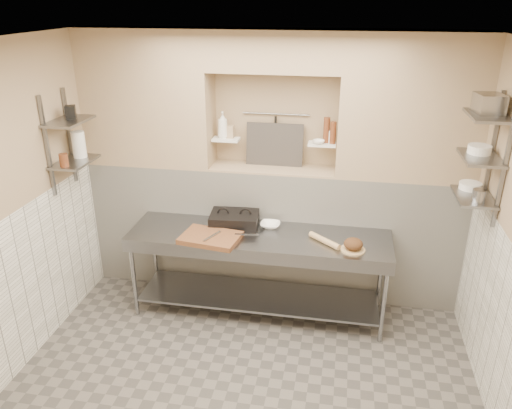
% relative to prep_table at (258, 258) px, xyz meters
% --- Properties ---
extents(floor, '(4.00, 3.90, 0.10)m').
position_rel_prep_table_xyz_m(floor, '(0.05, -1.18, -0.69)').
color(floor, '#5D5752').
rests_on(floor, ground).
extents(ceiling, '(4.00, 3.90, 0.10)m').
position_rel_prep_table_xyz_m(ceiling, '(0.05, -1.18, 2.21)').
color(ceiling, silver).
rests_on(ceiling, ground).
extents(wall_back, '(4.00, 0.10, 2.80)m').
position_rel_prep_table_xyz_m(wall_back, '(0.05, 0.82, 0.76)').
color(wall_back, tan).
rests_on(wall_back, ground).
extents(backwall_lower, '(4.00, 0.40, 1.40)m').
position_rel_prep_table_xyz_m(backwall_lower, '(0.05, 0.57, 0.06)').
color(backwall_lower, white).
rests_on(backwall_lower, floor).
extents(alcove_sill, '(1.30, 0.40, 0.02)m').
position_rel_prep_table_xyz_m(alcove_sill, '(0.05, 0.57, 0.77)').
color(alcove_sill, tan).
rests_on(alcove_sill, backwall_lower).
extents(backwall_pillar_left, '(1.35, 0.40, 1.40)m').
position_rel_prep_table_xyz_m(backwall_pillar_left, '(-1.27, 0.57, 1.46)').
color(backwall_pillar_left, tan).
rests_on(backwall_pillar_left, backwall_lower).
extents(backwall_pillar_right, '(1.35, 0.40, 1.40)m').
position_rel_prep_table_xyz_m(backwall_pillar_right, '(1.38, 0.57, 1.46)').
color(backwall_pillar_right, tan).
rests_on(backwall_pillar_right, backwall_lower).
extents(backwall_header, '(1.30, 0.40, 0.40)m').
position_rel_prep_table_xyz_m(backwall_header, '(0.05, 0.57, 1.96)').
color(backwall_header, tan).
rests_on(backwall_header, backwall_lower).
extents(wainscot_left, '(0.02, 3.90, 1.40)m').
position_rel_prep_table_xyz_m(wainscot_left, '(-1.94, -1.18, 0.06)').
color(wainscot_left, white).
rests_on(wainscot_left, floor).
extents(wainscot_right, '(0.02, 3.90, 1.40)m').
position_rel_prep_table_xyz_m(wainscot_right, '(2.04, -1.18, 0.06)').
color(wainscot_right, white).
rests_on(wainscot_right, floor).
extents(alcove_shelf_left, '(0.28, 0.16, 0.02)m').
position_rel_prep_table_xyz_m(alcove_shelf_left, '(-0.45, 0.57, 1.06)').
color(alcove_shelf_left, white).
rests_on(alcove_shelf_left, backwall_lower).
extents(alcove_shelf_right, '(0.28, 0.16, 0.02)m').
position_rel_prep_table_xyz_m(alcove_shelf_right, '(0.55, 0.57, 1.06)').
color(alcove_shelf_right, white).
rests_on(alcove_shelf_right, backwall_lower).
extents(utensil_rail, '(0.70, 0.02, 0.02)m').
position_rel_prep_table_xyz_m(utensil_rail, '(0.05, 0.74, 1.31)').
color(utensil_rail, gray).
rests_on(utensil_rail, wall_back).
extents(hanging_steel, '(0.02, 0.02, 0.30)m').
position_rel_prep_table_xyz_m(hanging_steel, '(0.05, 0.72, 1.14)').
color(hanging_steel, black).
rests_on(hanging_steel, utensil_rail).
extents(splash_panel, '(0.60, 0.08, 0.45)m').
position_rel_prep_table_xyz_m(splash_panel, '(0.05, 0.67, 1.00)').
color(splash_panel, '#383330').
rests_on(splash_panel, alcove_sill).
extents(shelf_rail_left_a, '(0.03, 0.03, 0.95)m').
position_rel_prep_table_xyz_m(shelf_rail_left_a, '(-1.92, 0.07, 1.16)').
color(shelf_rail_left_a, slate).
rests_on(shelf_rail_left_a, wall_left).
extents(shelf_rail_left_b, '(0.03, 0.03, 0.95)m').
position_rel_prep_table_xyz_m(shelf_rail_left_b, '(-1.92, -0.33, 1.16)').
color(shelf_rail_left_b, slate).
rests_on(shelf_rail_left_b, wall_left).
extents(wall_shelf_left_lower, '(0.30, 0.50, 0.02)m').
position_rel_prep_table_xyz_m(wall_shelf_left_lower, '(-1.79, -0.13, 0.96)').
color(wall_shelf_left_lower, slate).
rests_on(wall_shelf_left_lower, wall_left).
extents(wall_shelf_left_upper, '(0.30, 0.50, 0.03)m').
position_rel_prep_table_xyz_m(wall_shelf_left_upper, '(-1.79, -0.13, 1.36)').
color(wall_shelf_left_upper, slate).
rests_on(wall_shelf_left_upper, wall_left).
extents(shelf_rail_right_a, '(0.03, 0.03, 1.05)m').
position_rel_prep_table_xyz_m(shelf_rail_right_a, '(2.03, 0.07, 1.21)').
color(shelf_rail_right_a, slate).
rests_on(shelf_rail_right_a, wall_right).
extents(shelf_rail_right_b, '(0.03, 0.03, 1.05)m').
position_rel_prep_table_xyz_m(shelf_rail_right_b, '(2.03, -0.33, 1.21)').
color(shelf_rail_right_b, slate).
rests_on(shelf_rail_right_b, wall_right).
extents(wall_shelf_right_lower, '(0.30, 0.50, 0.02)m').
position_rel_prep_table_xyz_m(wall_shelf_right_lower, '(1.89, -0.13, 0.86)').
color(wall_shelf_right_lower, slate).
rests_on(wall_shelf_right_lower, wall_right).
extents(wall_shelf_right_mid, '(0.30, 0.50, 0.02)m').
position_rel_prep_table_xyz_m(wall_shelf_right_mid, '(1.89, -0.13, 1.21)').
color(wall_shelf_right_mid, slate).
rests_on(wall_shelf_right_mid, wall_right).
extents(wall_shelf_right_upper, '(0.30, 0.50, 0.03)m').
position_rel_prep_table_xyz_m(wall_shelf_right_upper, '(1.89, -0.13, 1.56)').
color(wall_shelf_right_upper, slate).
rests_on(wall_shelf_right_upper, wall_right).
extents(prep_table, '(2.60, 0.70, 0.90)m').
position_rel_prep_table_xyz_m(prep_table, '(0.00, 0.00, 0.00)').
color(prep_table, gray).
rests_on(prep_table, floor).
extents(panini_press, '(0.52, 0.40, 0.13)m').
position_rel_prep_table_xyz_m(panini_press, '(-0.28, 0.18, 0.32)').
color(panini_press, black).
rests_on(panini_press, prep_table).
extents(cutting_board, '(0.60, 0.46, 0.05)m').
position_rel_prep_table_xyz_m(cutting_board, '(-0.44, -0.19, 0.28)').
color(cutting_board, brown).
rests_on(cutting_board, prep_table).
extents(knife_blade, '(0.23, 0.06, 0.01)m').
position_rel_prep_table_xyz_m(knife_blade, '(-0.10, -0.10, 0.31)').
color(knife_blade, gray).
rests_on(knife_blade, cutting_board).
extents(tongs, '(0.12, 0.24, 0.02)m').
position_rel_prep_table_xyz_m(tongs, '(-0.42, -0.21, 0.31)').
color(tongs, gray).
rests_on(tongs, cutting_board).
extents(mixing_bowl, '(0.20, 0.20, 0.05)m').
position_rel_prep_table_xyz_m(mixing_bowl, '(0.09, 0.20, 0.28)').
color(mixing_bowl, white).
rests_on(mixing_bowl, prep_table).
extents(rolling_pin, '(0.32, 0.29, 0.06)m').
position_rel_prep_table_xyz_m(rolling_pin, '(0.65, -0.06, 0.29)').
color(rolling_pin, tan).
rests_on(rolling_pin, prep_table).
extents(bread_board, '(0.23, 0.23, 0.01)m').
position_rel_prep_table_xyz_m(bread_board, '(0.92, -0.15, 0.26)').
color(bread_board, tan).
rests_on(bread_board, prep_table).
extents(bread_loaf, '(0.18, 0.18, 0.11)m').
position_rel_prep_table_xyz_m(bread_loaf, '(0.92, -0.15, 0.32)').
color(bread_loaf, '#4C2D19').
rests_on(bread_loaf, bread_board).
extents(bottle_soap, '(0.13, 0.13, 0.28)m').
position_rel_prep_table_xyz_m(bottle_soap, '(-0.48, 0.57, 1.21)').
color(bottle_soap, white).
rests_on(bottle_soap, alcove_shelf_left).
extents(jar_alcove, '(0.09, 0.09, 0.13)m').
position_rel_prep_table_xyz_m(jar_alcove, '(-0.41, 0.60, 1.13)').
color(jar_alcove, tan).
rests_on(jar_alcove, alcove_shelf_left).
extents(bowl_alcove, '(0.13, 0.13, 0.04)m').
position_rel_prep_table_xyz_m(bowl_alcove, '(0.52, 0.53, 1.09)').
color(bowl_alcove, white).
rests_on(bowl_alcove, alcove_shelf_right).
extents(condiment_a, '(0.06, 0.06, 0.22)m').
position_rel_prep_table_xyz_m(condiment_a, '(0.65, 0.56, 1.18)').
color(condiment_a, '#5F2E18').
rests_on(condiment_a, alcove_shelf_right).
extents(condiment_b, '(0.06, 0.06, 0.26)m').
position_rel_prep_table_xyz_m(condiment_b, '(0.59, 0.59, 1.20)').
color(condiment_b, '#5F2E18').
rests_on(condiment_b, alcove_shelf_right).
extents(condiment_c, '(0.07, 0.07, 0.12)m').
position_rel_prep_table_xyz_m(condiment_c, '(0.65, 0.59, 1.13)').
color(condiment_c, white).
rests_on(condiment_c, alcove_shelf_right).
extents(jug_left, '(0.13, 0.13, 0.26)m').
position_rel_prep_table_xyz_m(jug_left, '(-1.79, -0.02, 1.10)').
color(jug_left, white).
rests_on(jug_left, wall_shelf_left_lower).
extents(jar_left, '(0.08, 0.08, 0.12)m').
position_rel_prep_table_xyz_m(jar_left, '(-1.79, -0.31, 1.03)').
color(jar_left, '#5F2E18').
rests_on(jar_left, wall_shelf_left_lower).
extents(box_left_upper, '(0.12, 0.12, 0.12)m').
position_rel_prep_table_xyz_m(box_left_upper, '(-1.79, -0.08, 1.43)').
color(box_left_upper, black).
rests_on(box_left_upper, wall_shelf_left_upper).
extents(bowl_right, '(0.19, 0.19, 0.06)m').
position_rel_prep_table_xyz_m(bowl_right, '(1.89, 0.02, 0.90)').
color(bowl_right, white).
rests_on(bowl_right, wall_shelf_right_lower).
extents(canister_right, '(0.11, 0.11, 0.11)m').
position_rel_prep_table_xyz_m(canister_right, '(1.89, -0.29, 0.93)').
color(canister_right, gray).
rests_on(canister_right, wall_shelf_right_lower).
extents(bowl_right_mid, '(0.19, 0.19, 0.07)m').
position_rel_prep_table_xyz_m(bowl_right_mid, '(1.89, -0.05, 1.26)').
color(bowl_right_mid, white).
rests_on(bowl_right_mid, wall_shelf_right_mid).
extents(basket_right, '(0.23, 0.27, 0.16)m').
position_rel_prep_table_xyz_m(basket_right, '(1.89, -0.09, 1.65)').
color(basket_right, gray).
rests_on(basket_right, wall_shelf_right_upper).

